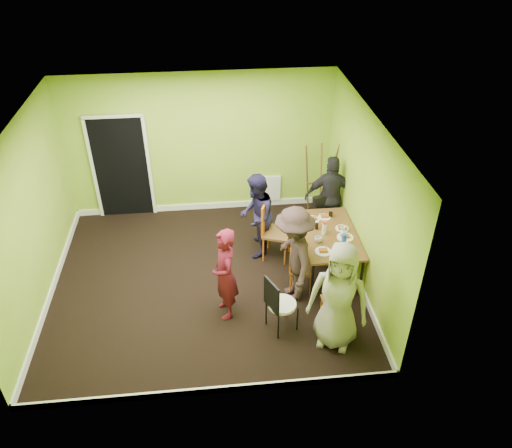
{
  "coord_description": "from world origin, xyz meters",
  "views": [
    {
      "loc": [
        0.16,
        -6.36,
        5.48
      ],
      "look_at": [
        0.82,
        0.0,
        1.08
      ],
      "focal_mm": 35.0,
      "sensor_mm": 36.0,
      "label": 1
    }
  ],
  "objects_px": {
    "chair_front_end": "(337,302)",
    "person_left_far": "(256,216)",
    "person_standing": "(225,274)",
    "person_front_end": "(339,296)",
    "blue_bottle": "(344,239)",
    "dining_table": "(329,236)",
    "person_back_end": "(331,198)",
    "thermos": "(324,229)",
    "orange_bottle": "(322,226)",
    "easel": "(319,181)",
    "chair_left_near": "(298,263)",
    "person_left_near": "(294,255)",
    "chair_left_far": "(272,227)",
    "chair_back_end": "(324,210)",
    "chair_bentwood": "(278,302)"
  },
  "relations": [
    {
      "from": "orange_bottle",
      "to": "person_left_near",
      "type": "relative_size",
      "value": 0.05
    },
    {
      "from": "dining_table",
      "to": "thermos",
      "type": "bearing_deg",
      "value": 179.1
    },
    {
      "from": "person_left_far",
      "to": "easel",
      "type": "bearing_deg",
      "value": 139.4
    },
    {
      "from": "chair_left_far",
      "to": "person_front_end",
      "type": "relative_size",
      "value": 0.64
    },
    {
      "from": "person_front_end",
      "to": "person_back_end",
      "type": "bearing_deg",
      "value": 102.7
    },
    {
      "from": "chair_bentwood",
      "to": "orange_bottle",
      "type": "relative_size",
      "value": 10.7
    },
    {
      "from": "chair_left_far",
      "to": "easel",
      "type": "distance_m",
      "value": 1.55
    },
    {
      "from": "chair_bentwood",
      "to": "person_standing",
      "type": "height_order",
      "value": "person_standing"
    },
    {
      "from": "chair_left_near",
      "to": "chair_bentwood",
      "type": "bearing_deg",
      "value": -10.23
    },
    {
      "from": "chair_bentwood",
      "to": "orange_bottle",
      "type": "distance_m",
      "value": 1.74
    },
    {
      "from": "thermos",
      "to": "person_left_far",
      "type": "xyz_separation_m",
      "value": [
        -1.04,
        0.61,
        -0.08
      ]
    },
    {
      "from": "person_standing",
      "to": "person_front_end",
      "type": "height_order",
      "value": "person_front_end"
    },
    {
      "from": "blue_bottle",
      "to": "person_left_near",
      "type": "xyz_separation_m",
      "value": [
        -0.85,
        -0.28,
        -0.03
      ]
    },
    {
      "from": "person_left_far",
      "to": "person_front_end",
      "type": "height_order",
      "value": "person_front_end"
    },
    {
      "from": "blue_bottle",
      "to": "orange_bottle",
      "type": "relative_size",
      "value": 2.34
    },
    {
      "from": "easel",
      "to": "person_back_end",
      "type": "relative_size",
      "value": 1.01
    },
    {
      "from": "person_left_near",
      "to": "chair_front_end",
      "type": "bearing_deg",
      "value": 31.55
    },
    {
      "from": "chair_back_end",
      "to": "person_front_end",
      "type": "distance_m",
      "value": 2.51
    },
    {
      "from": "chair_left_near",
      "to": "easel",
      "type": "xyz_separation_m",
      "value": [
        0.75,
        2.03,
        0.29
      ]
    },
    {
      "from": "dining_table",
      "to": "chair_left_far",
      "type": "bearing_deg",
      "value": 151.51
    },
    {
      "from": "chair_back_end",
      "to": "chair_front_end",
      "type": "xyz_separation_m",
      "value": [
        -0.28,
        -2.21,
        -0.13
      ]
    },
    {
      "from": "orange_bottle",
      "to": "person_front_end",
      "type": "height_order",
      "value": "person_front_end"
    },
    {
      "from": "easel",
      "to": "orange_bottle",
      "type": "height_order",
      "value": "easel"
    },
    {
      "from": "easel",
      "to": "thermos",
      "type": "relative_size",
      "value": 8.1
    },
    {
      "from": "chair_front_end",
      "to": "person_standing",
      "type": "height_order",
      "value": "person_standing"
    },
    {
      "from": "easel",
      "to": "person_front_end",
      "type": "bearing_deg",
      "value": -97.22
    },
    {
      "from": "chair_front_end",
      "to": "person_standing",
      "type": "xyz_separation_m",
      "value": [
        -1.59,
        0.46,
        0.26
      ]
    },
    {
      "from": "orange_bottle",
      "to": "chair_front_end",
      "type": "bearing_deg",
      "value": -92.9
    },
    {
      "from": "chair_left_near",
      "to": "person_back_end",
      "type": "distance_m",
      "value": 1.69
    },
    {
      "from": "blue_bottle",
      "to": "person_front_end",
      "type": "bearing_deg",
      "value": -107.36
    },
    {
      "from": "person_back_end",
      "to": "person_standing",
      "type": "bearing_deg",
      "value": 52.44
    },
    {
      "from": "person_back_end",
      "to": "chair_front_end",
      "type": "bearing_deg",
      "value": 89.2
    },
    {
      "from": "person_left_far",
      "to": "person_back_end",
      "type": "bearing_deg",
      "value": 117.83
    },
    {
      "from": "blue_bottle",
      "to": "person_left_far",
      "type": "distance_m",
      "value": 1.59
    },
    {
      "from": "chair_left_far",
      "to": "thermos",
      "type": "relative_size",
      "value": 5.44
    },
    {
      "from": "orange_bottle",
      "to": "person_standing",
      "type": "height_order",
      "value": "person_standing"
    },
    {
      "from": "chair_left_far",
      "to": "chair_bentwood",
      "type": "xyz_separation_m",
      "value": [
        -0.13,
        -1.75,
        -0.09
      ]
    },
    {
      "from": "thermos",
      "to": "person_left_near",
      "type": "bearing_deg",
      "value": -134.87
    },
    {
      "from": "person_left_near",
      "to": "person_back_end",
      "type": "distance_m",
      "value": 1.88
    },
    {
      "from": "chair_back_end",
      "to": "person_left_far",
      "type": "relative_size",
      "value": 0.58
    },
    {
      "from": "chair_bentwood",
      "to": "person_back_end",
      "type": "height_order",
      "value": "person_back_end"
    },
    {
      "from": "person_back_end",
      "to": "person_left_far",
      "type": "bearing_deg",
      "value": 25.61
    },
    {
      "from": "chair_left_near",
      "to": "person_front_end",
      "type": "relative_size",
      "value": 0.54
    },
    {
      "from": "dining_table",
      "to": "chair_left_near",
      "type": "bearing_deg",
      "value": -144.01
    },
    {
      "from": "chair_front_end",
      "to": "person_left_far",
      "type": "height_order",
      "value": "person_left_far"
    },
    {
      "from": "chair_bentwood",
      "to": "easel",
      "type": "bearing_deg",
      "value": 133.19
    },
    {
      "from": "dining_table",
      "to": "thermos",
      "type": "relative_size",
      "value": 7.5
    },
    {
      "from": "blue_bottle",
      "to": "person_standing",
      "type": "relative_size",
      "value": 0.14
    },
    {
      "from": "easel",
      "to": "orange_bottle",
      "type": "xyz_separation_m",
      "value": [
        -0.25,
        -1.44,
        -0.01
      ]
    },
    {
      "from": "dining_table",
      "to": "person_back_end",
      "type": "height_order",
      "value": "person_back_end"
    }
  ]
}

